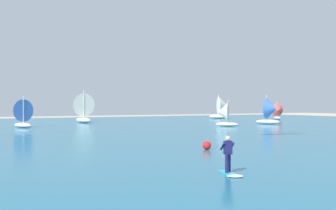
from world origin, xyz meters
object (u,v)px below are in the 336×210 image
Objects in this scene: sailboat_trailing at (21,113)px; marker_buoy at (207,145)px; sailboat_center_horizon at (222,107)px; sailboat_near_shore at (271,111)px; sailboat_leading at (278,111)px; sailboat_far_left at (82,108)px; sailboat_heeled_over at (224,114)px; kitesurfer at (229,160)px.

sailboat_trailing reaches higher than marker_buoy.
marker_buoy is (6.41, -33.80, -1.62)m from sailboat_trailing.
sailboat_center_horizon is 1.18× the size of sailboat_near_shore.
sailboat_leading is (50.60, 5.38, -0.27)m from sailboat_trailing.
sailboat_near_shore is 30.63m from sailboat_far_left.
sailboat_center_horizon is (-7.12, 9.09, 0.78)m from sailboat_leading.
sailboat_trailing is 27.28m from sailboat_heeled_over.
sailboat_near_shore reaches higher than kitesurfer.
sailboat_leading is (48.90, 47.79, 1.03)m from kitesurfer.
sailboat_leading is 59.08m from marker_buoy.
sailboat_trailing is at bearing 165.36° from sailboat_near_shore.
kitesurfer is 39.43m from sailboat_heeled_over.
sailboat_center_horizon is at bearing 53.70° from kitesurfer.
sailboat_heeled_over is 24.95m from sailboat_far_left.
sailboat_trailing is at bearing -161.59° from sailboat_center_horizon.
sailboat_far_left reaches higher than sailboat_trailing.
sailboat_near_shore reaches higher than sailboat_leading.
sailboat_center_horizon reaches higher than kitesurfer.
kitesurfer is 68.38m from sailboat_leading.
sailboat_leading is 39.46m from sailboat_far_left.
kitesurfer is 0.49× the size of sailboat_trailing.
sailboat_trailing is 34.44m from marker_buoy.
sailboat_far_left is at bearing 173.00° from sailboat_leading.
kitesurfer is 47.18m from sailboat_near_shore.
sailboat_trailing is 1.17× the size of sailboat_leading.
sailboat_center_horizon is 32.33m from sailboat_far_left.
sailboat_far_left is 9.42× the size of marker_buoy.
sailboat_trailing reaches higher than kitesurfer.
sailboat_center_horizon is (41.79, 56.88, 1.81)m from kitesurfer.
sailboat_near_shore is (10.07, 1.50, 0.34)m from sailboat_heeled_over.
sailboat_far_left is (-32.04, -4.29, 0.09)m from sailboat_center_horizon.
sailboat_heeled_over is 30.14m from sailboat_leading.
sailboat_near_shore is at bearing -109.37° from sailboat_center_horizon.
sailboat_far_left reaches higher than marker_buoy.
sailboat_near_shore is (33.47, 33.22, 1.45)m from kitesurfer.
sailboat_leading is at bearing -7.00° from sailboat_far_left.
kitesurfer is 0.45× the size of sailboat_near_shore.
kitesurfer is at bearing -118.67° from marker_buoy.
sailboat_far_left is (9.74, 52.59, 1.91)m from kitesurfer.
sailboat_center_horizon is at bearing 128.05° from sailboat_leading.
kitesurfer is at bearing -135.66° from sailboat_leading.
sailboat_heeled_over is at bearing 53.59° from kitesurfer.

